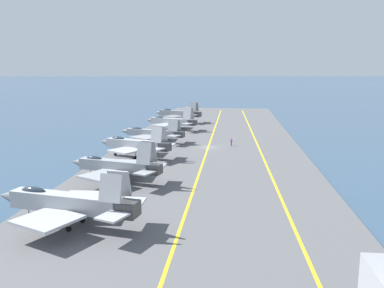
% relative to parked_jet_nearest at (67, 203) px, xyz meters
% --- Properties ---
extents(ground_plane, '(2000.00, 2000.00, 0.00)m').
position_rel_parked_jet_nearest_xyz_m(ground_plane, '(47.20, -12.32, -3.10)').
color(ground_plane, '#334C66').
extents(carrier_deck, '(182.95, 40.26, 0.40)m').
position_rel_parked_jet_nearest_xyz_m(carrier_deck, '(47.20, -12.32, -2.90)').
color(carrier_deck, '#565659').
rests_on(carrier_deck, ground).
extents(deck_stripe_foul_line, '(164.60, 4.74, 0.01)m').
position_rel_parked_jet_nearest_xyz_m(deck_stripe_foul_line, '(47.20, -23.39, -2.70)').
color(deck_stripe_foul_line, yellow).
rests_on(deck_stripe_foul_line, carrier_deck).
extents(deck_stripe_centerline, '(164.65, 0.36, 0.01)m').
position_rel_parked_jet_nearest_xyz_m(deck_stripe_centerline, '(47.20, -12.32, -2.70)').
color(deck_stripe_centerline, yellow).
rests_on(deck_stripe_centerline, carrier_deck).
extents(parked_jet_nearest, '(13.24, 17.32, 6.54)m').
position_rel_parked_jet_nearest_xyz_m(parked_jet_nearest, '(0.00, 0.00, 0.00)').
color(parked_jet_nearest, '#A8AAAF').
rests_on(parked_jet_nearest, carrier_deck).
extents(parked_jet_second, '(13.47, 15.46, 6.64)m').
position_rel_parked_jet_nearest_xyz_m(parked_jet_second, '(17.62, -0.34, -0.12)').
color(parked_jet_second, '#93999E').
rests_on(parked_jet_second, carrier_deck).
extents(parked_jet_third, '(12.48, 15.74, 6.44)m').
position_rel_parked_jet_nearest_xyz_m(parked_jet_third, '(35.19, 1.11, -0.11)').
color(parked_jet_third, '#A8AAAF').
rests_on(parked_jet_third, carrier_deck).
extents(parked_jet_fourth, '(12.95, 16.66, 5.69)m').
position_rel_parked_jet_nearest_xyz_m(parked_jet_fourth, '(52.19, 1.04, -0.50)').
color(parked_jet_fourth, '#93999E').
rests_on(parked_jet_fourth, carrier_deck).
extents(parked_jet_fifth, '(13.24, 16.05, 6.63)m').
position_rel_parked_jet_nearest_xyz_m(parked_jet_fifth, '(72.19, -0.29, -0.28)').
color(parked_jet_fifth, '#9EA3A8').
rests_on(parked_jet_fifth, carrier_deck).
extents(parked_jet_sixth, '(12.78, 16.43, 6.65)m').
position_rel_parked_jet_nearest_xyz_m(parked_jet_sixth, '(89.39, 0.23, 0.10)').
color(parked_jet_sixth, gray).
rests_on(parked_jet_sixth, carrier_deck).
extents(crew_purple_vest, '(0.46, 0.42, 1.72)m').
position_rel_parked_jet_nearest_xyz_m(crew_purple_vest, '(49.45, -17.37, -1.75)').
color(crew_purple_vest, '#4C473D').
rests_on(crew_purple_vest, carrier_deck).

